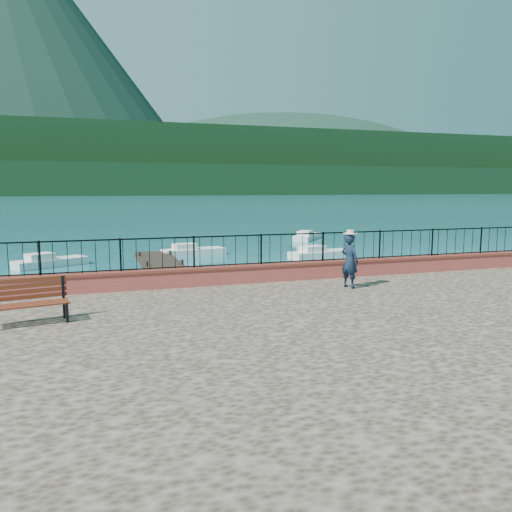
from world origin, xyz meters
TOP-DOWN VIEW (x-y plane):
  - ground at (0.00, 0.00)m, footprint 2000.00×2000.00m
  - promenade at (0.00, -6.00)m, footprint 30.00×20.00m
  - parapet at (0.00, 3.70)m, footprint 28.00×0.46m
  - railing at (0.00, 3.70)m, footprint 27.00×0.05m
  - dock at (-2.00, 12.00)m, footprint 2.00×16.00m
  - far_forest at (0.00, 300.00)m, footprint 900.00×60.00m
  - foothills at (0.00, 360.00)m, footprint 900.00×120.00m
  - companion_hill at (220.00, 560.00)m, footprint 448.00×384.00m
  - park_bench at (-6.95, 0.49)m, footprint 1.89×0.92m
  - person at (1.95, 1.93)m, footprint 0.60×0.71m
  - hat at (1.95, 1.93)m, footprint 0.44×0.44m
  - boat_0 at (-6.13, 8.19)m, footprint 4.05×2.75m
  - boat_1 at (2.14, 9.21)m, footprint 4.15×3.07m
  - boat_2 at (7.76, 15.96)m, footprint 4.17×1.98m
  - boat_3 at (-7.66, 17.50)m, footprint 3.94×2.92m
  - boat_4 at (0.61, 19.56)m, footprint 4.09×1.90m
  - boat_5 at (11.50, 26.31)m, footprint 3.73×4.13m

SIDE VIEW (x-z plane):
  - ground at x=0.00m, z-range 0.00..0.00m
  - companion_hill at x=220.00m, z-range -90.00..90.00m
  - dock at x=-2.00m, z-range 0.00..0.30m
  - boat_0 at x=-6.13m, z-range 0.00..0.80m
  - boat_1 at x=2.14m, z-range 0.00..0.80m
  - boat_2 at x=7.76m, z-range 0.00..0.80m
  - boat_3 at x=-7.66m, z-range 0.00..0.80m
  - boat_4 at x=0.61m, z-range 0.00..0.80m
  - boat_5 at x=11.50m, z-range 0.00..0.80m
  - promenade at x=0.00m, z-range 0.00..1.20m
  - parapet at x=0.00m, z-range 1.20..1.78m
  - park_bench at x=-6.95m, z-range 1.00..2.01m
  - person at x=1.95m, z-range 1.20..2.86m
  - railing at x=0.00m, z-range 1.78..2.73m
  - hat at x=1.95m, z-range 2.86..2.98m
  - far_forest at x=0.00m, z-range 0.00..18.00m
  - foothills at x=0.00m, z-range 0.00..44.00m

